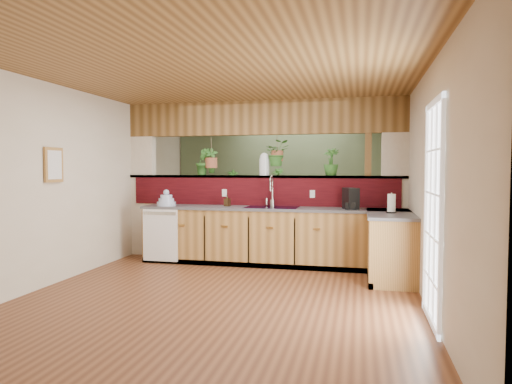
% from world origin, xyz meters
% --- Properties ---
extents(ground, '(4.60, 7.00, 0.01)m').
position_xyz_m(ground, '(0.00, 0.00, 0.00)').
color(ground, brown).
rests_on(ground, ground).
extents(ceiling, '(4.60, 7.00, 0.01)m').
position_xyz_m(ceiling, '(0.00, 0.00, 2.60)').
color(ceiling, brown).
rests_on(ceiling, ground).
extents(wall_back, '(4.60, 0.02, 2.60)m').
position_xyz_m(wall_back, '(0.00, 3.50, 1.30)').
color(wall_back, beige).
rests_on(wall_back, ground).
extents(wall_front, '(4.60, 0.02, 2.60)m').
position_xyz_m(wall_front, '(0.00, -3.50, 1.30)').
color(wall_front, beige).
rests_on(wall_front, ground).
extents(wall_left, '(0.02, 7.00, 2.60)m').
position_xyz_m(wall_left, '(-2.30, 0.00, 1.30)').
color(wall_left, beige).
rests_on(wall_left, ground).
extents(wall_right, '(0.02, 7.00, 2.60)m').
position_xyz_m(wall_right, '(2.30, 0.00, 1.30)').
color(wall_right, beige).
rests_on(wall_right, ground).
extents(pass_through_partition, '(4.60, 0.21, 2.60)m').
position_xyz_m(pass_through_partition, '(0.03, 1.35, 1.19)').
color(pass_through_partition, beige).
rests_on(pass_through_partition, ground).
extents(pass_through_ledge, '(4.60, 0.21, 0.04)m').
position_xyz_m(pass_through_ledge, '(0.00, 1.35, 1.37)').
color(pass_through_ledge, brown).
rests_on(pass_through_ledge, ground).
extents(header_beam, '(4.60, 0.15, 0.55)m').
position_xyz_m(header_beam, '(0.00, 1.35, 2.33)').
color(header_beam, brown).
rests_on(header_beam, ground).
extents(sage_backwall, '(4.55, 0.02, 2.55)m').
position_xyz_m(sage_backwall, '(0.00, 3.48, 1.30)').
color(sage_backwall, '#536545').
rests_on(sage_backwall, ground).
extents(countertop, '(4.14, 1.52, 0.90)m').
position_xyz_m(countertop, '(0.84, 0.87, 0.45)').
color(countertop, olive).
rests_on(countertop, ground).
extents(dishwasher, '(0.58, 0.03, 0.82)m').
position_xyz_m(dishwasher, '(-1.48, 0.66, 0.46)').
color(dishwasher, white).
rests_on(dishwasher, ground).
extents(navy_sink, '(0.82, 0.50, 0.18)m').
position_xyz_m(navy_sink, '(0.25, 0.98, 0.82)').
color(navy_sink, black).
rests_on(navy_sink, countertop).
extents(french_door, '(0.06, 1.02, 2.16)m').
position_xyz_m(french_door, '(2.27, -1.30, 1.05)').
color(french_door, white).
rests_on(french_door, ground).
extents(framed_print, '(0.04, 0.35, 0.45)m').
position_xyz_m(framed_print, '(-2.27, -0.80, 1.55)').
color(framed_print, olive).
rests_on(framed_print, wall_left).
extents(faucet, '(0.22, 0.22, 0.50)m').
position_xyz_m(faucet, '(0.22, 1.13, 1.17)').
color(faucet, '#B7B7B2').
rests_on(faucet, countertop).
extents(dish_stack, '(0.30, 0.30, 0.26)m').
position_xyz_m(dish_stack, '(-1.46, 0.87, 0.98)').
color(dish_stack, '#A7B7D8').
rests_on(dish_stack, countertop).
extents(soap_dispenser, '(0.10, 0.11, 0.18)m').
position_xyz_m(soap_dispenser, '(-0.48, 1.02, 0.99)').
color(soap_dispenser, '#3D2A16').
rests_on(soap_dispenser, countertop).
extents(coffee_maker, '(0.17, 0.28, 0.32)m').
position_xyz_m(coffee_maker, '(1.45, 0.92, 1.05)').
color(coffee_maker, black).
rests_on(coffee_maker, countertop).
extents(paper_towel, '(0.13, 0.13, 0.28)m').
position_xyz_m(paper_towel, '(2.00, 0.47, 1.03)').
color(paper_towel, black).
rests_on(paper_towel, countertop).
extents(glass_jar, '(0.16, 0.16, 0.37)m').
position_xyz_m(glass_jar, '(0.05, 1.35, 1.57)').
color(glass_jar, silver).
rests_on(glass_jar, pass_through_ledge).
extents(ledge_plant_left, '(0.30, 0.27, 0.45)m').
position_xyz_m(ledge_plant_left, '(-1.00, 1.35, 1.62)').
color(ledge_plant_left, '#28581E').
rests_on(ledge_plant_left, pass_through_ledge).
extents(ledge_plant_right, '(0.29, 0.29, 0.44)m').
position_xyz_m(ledge_plant_right, '(1.13, 1.35, 1.61)').
color(ledge_plant_right, '#28581E').
rests_on(ledge_plant_right, pass_through_ledge).
extents(hanging_plant_a, '(0.26, 0.22, 0.55)m').
position_xyz_m(hanging_plant_a, '(-0.86, 1.35, 1.77)').
color(hanging_plant_a, brown).
rests_on(hanging_plant_a, header_beam).
extents(hanging_plant_b, '(0.46, 0.42, 0.55)m').
position_xyz_m(hanging_plant_b, '(0.26, 1.35, 1.93)').
color(hanging_plant_b, brown).
rests_on(hanging_plant_b, header_beam).
extents(shelving_console, '(1.69, 0.92, 1.09)m').
position_xyz_m(shelving_console, '(-0.48, 3.25, 0.50)').
color(shelving_console, black).
rests_on(shelving_console, ground).
extents(shelf_plant_a, '(0.26, 0.20, 0.43)m').
position_xyz_m(shelf_plant_a, '(-1.02, 3.25, 1.26)').
color(shelf_plant_a, '#28581E').
rests_on(shelf_plant_a, shelving_console).
extents(shelf_plant_b, '(0.32, 0.32, 0.47)m').
position_xyz_m(shelf_plant_b, '(-0.07, 3.25, 1.28)').
color(shelf_plant_b, '#28581E').
rests_on(shelf_plant_b, shelving_console).
extents(floor_plant, '(0.74, 0.67, 0.72)m').
position_xyz_m(floor_plant, '(0.67, 2.16, 0.36)').
color(floor_plant, '#28581E').
rests_on(floor_plant, ground).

